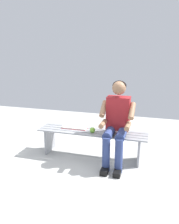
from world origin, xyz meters
The scene contains 4 objects.
bench_near centered at (0.00, 0.00, 0.33)m, with size 1.73×0.39×0.44m.
person_seated centered at (-0.40, 0.10, 0.68)m, with size 0.50×0.69×1.24m.
apple centered at (-0.02, 0.07, 0.48)m, with size 0.09×0.09×0.09m, color #72B738.
book_open centered at (0.32, -0.05, 0.45)m, with size 0.41×0.16×0.02m.
Camera 1 is at (-0.91, 3.25, 1.68)m, focal length 36.52 mm.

